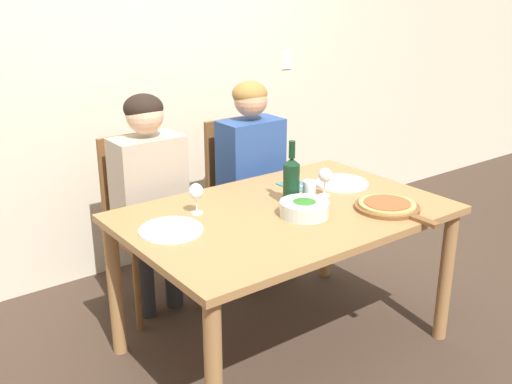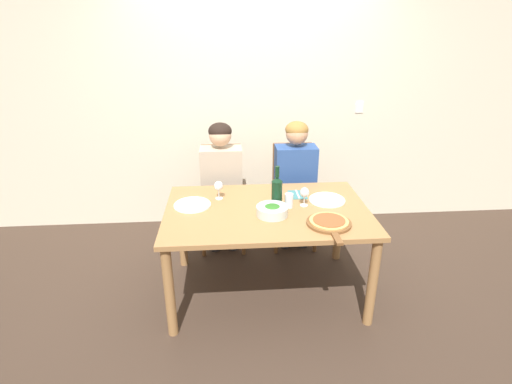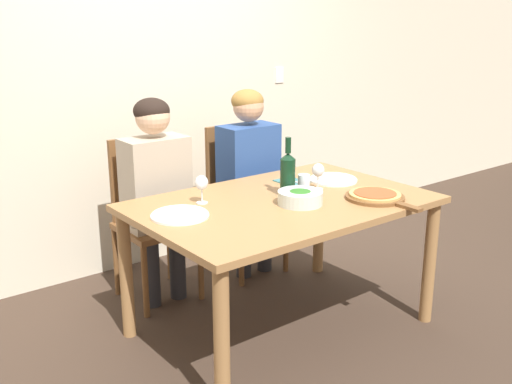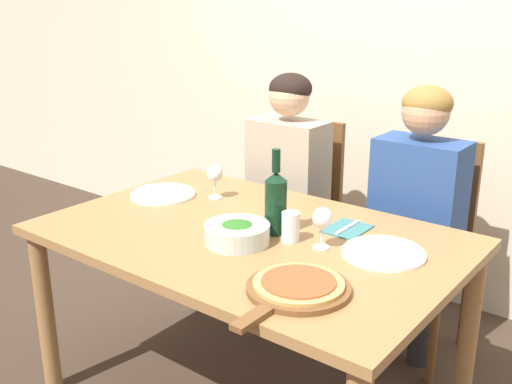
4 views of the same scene
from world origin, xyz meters
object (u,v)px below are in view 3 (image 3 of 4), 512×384
Objects in this scene: wine_glass_right at (318,172)px; fork_on_napkin at (291,182)px; chair_left at (150,213)px; dinner_plate_left at (180,215)px; broccoli_bowl at (300,197)px; wine_glass_left at (202,184)px; person_woman at (157,182)px; pizza_on_board at (376,196)px; wine_bottle at (288,173)px; dinner_plate_right at (333,179)px; person_man at (250,165)px; water_tumbler at (304,184)px; chair_right at (240,193)px.

fork_on_napkin is at bearing 93.92° from wine_glass_right.
fork_on_napkin is at bearing -43.96° from chair_left.
chair_left reaches higher than dinner_plate_left.
broccoli_bowl is 0.52m from wine_glass_left.
person_woman reaches higher than pizza_on_board.
wine_bottle is at bearing -20.37° from wine_glass_left.
broccoli_bowl reaches higher than dinner_plate_left.
wine_glass_left is (0.21, 0.12, 0.10)m from dinner_plate_left.
dinner_plate_right is at bearing 21.34° from wine_glass_right.
wine_glass_left reaches higher than dinner_plate_left.
wine_bottle is 2.14× the size of wine_glass_right.
person_man is 8.25× the size of wine_glass_right.
chair_left is 9.01× the size of water_tumbler.
person_man is at bearing 34.58° from dinner_plate_left.
wine_glass_right is 0.23m from fork_on_napkin.
water_tumbler is (-0.32, -0.09, 0.05)m from dinner_plate_right.
person_man is (0.69, -0.12, 0.22)m from chair_left.
dinner_plate_left is (-0.60, 0.21, -0.03)m from broccoli_bowl.
broccoli_bowl is (-0.05, -0.16, -0.09)m from wine_bottle.
broccoli_bowl is at bearing -68.57° from chair_left.
wine_glass_left is 1.00× the size of wine_glass_right.
dinner_plate_left is (-0.22, -0.63, 0.01)m from person_woman.
water_tumbler is at bearing -163.83° from dinner_plate_right.
broccoli_bowl is 0.19m from water_tumbler.
person_woman reaches higher than water_tumbler.
wine_bottle is at bearing 71.91° from broccoli_bowl.
chair_right is 3.46× the size of dinner_plate_right.
chair_left reaches higher than water_tumbler.
person_man is at bearing 76.24° from water_tumbler.
dinner_plate_right is 0.87m from wine_glass_left.
water_tumbler reaches higher than dinner_plate_right.
broccoli_bowl is 0.63m from dinner_plate_left.
chair_left is at bearing 136.04° from fork_on_napkin.
chair_right is 3.46× the size of dinner_plate_left.
pizza_on_board is 3.02× the size of wine_glass_right.
water_tumbler is at bearing -20.25° from wine_glass_left.
fork_on_napkin is at bearing 148.80° from dinner_plate_right.
wine_bottle is 1.79× the size of fork_on_napkin.
wine_bottle is 0.19m from broccoli_bowl.
dinner_plate_left is (-0.92, -0.63, 0.01)m from person_man.
water_tumbler reaches higher than pizza_on_board.
person_woman is 4.36× the size of dinner_plate_left.
fork_on_napkin is (-0.01, 0.21, -0.10)m from wine_glass_right.
wine_bottle is 0.30m from fork_on_napkin.
water_tumbler is at bearing -103.76° from person_man.
person_man reaches higher than chair_right.
wine_glass_left is 0.65m from fork_on_napkin.
fork_on_napkin is at bearing -96.32° from chair_right.
wine_glass_right is at bearing 7.03° from water_tumbler.
chair_left is 1.01m from water_tumbler.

